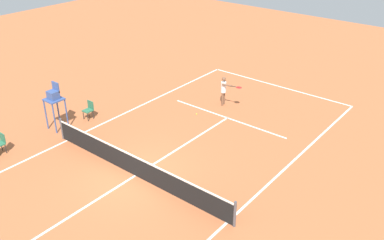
# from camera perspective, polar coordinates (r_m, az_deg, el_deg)

# --- Properties ---
(ground_plane) EXTENTS (60.00, 60.00, 0.00)m
(ground_plane) POSITION_cam_1_polar(r_m,az_deg,el_deg) (17.71, -7.63, -7.44)
(ground_plane) COLOR #B76038
(court_lines) EXTENTS (9.26, 24.35, 0.01)m
(court_lines) POSITION_cam_1_polar(r_m,az_deg,el_deg) (17.71, -7.64, -7.43)
(court_lines) COLOR white
(court_lines) RESTS_ON ground
(tennis_net) EXTENTS (9.86, 0.10, 1.07)m
(tennis_net) POSITION_cam_1_polar(r_m,az_deg,el_deg) (17.43, -7.74, -6.10)
(tennis_net) COLOR #4C4C51
(tennis_net) RESTS_ON ground
(player_serving) EXTENTS (1.30, 0.45, 1.66)m
(player_serving) POSITION_cam_1_polar(r_m,az_deg,el_deg) (23.07, 4.39, 4.23)
(player_serving) COLOR brown
(player_serving) RESTS_ON ground
(tennis_ball) EXTENTS (0.07, 0.07, 0.07)m
(tennis_ball) POSITION_cam_1_polar(r_m,az_deg,el_deg) (22.34, 0.62, 0.82)
(tennis_ball) COLOR #CCE033
(tennis_ball) RESTS_ON ground
(umpire_chair) EXTENTS (0.80, 0.80, 2.41)m
(umpire_chair) POSITION_cam_1_polar(r_m,az_deg,el_deg) (21.38, -18.13, 2.75)
(umpire_chair) COLOR #38518C
(umpire_chair) RESTS_ON ground
(courtside_chair_mid) EXTENTS (0.44, 0.46, 0.95)m
(courtside_chair_mid) POSITION_cam_1_polar(r_m,az_deg,el_deg) (22.37, -13.77, 1.43)
(courtside_chair_mid) COLOR #262626
(courtside_chair_mid) RESTS_ON ground
(courtside_chair_far) EXTENTS (0.44, 0.46, 0.95)m
(courtside_chair_far) POSITION_cam_1_polar(r_m,az_deg,el_deg) (20.60, -24.49, -2.78)
(courtside_chair_far) COLOR #262626
(courtside_chair_far) RESTS_ON ground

